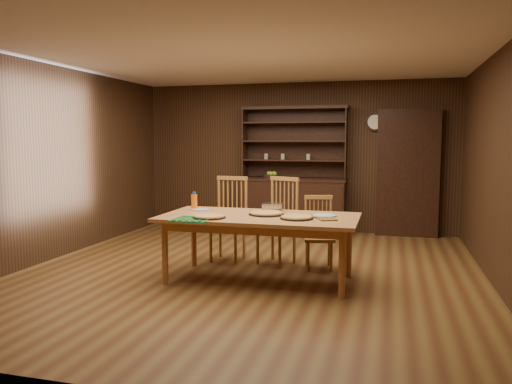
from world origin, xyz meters
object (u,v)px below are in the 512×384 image
(chair_left, at_px, (230,216))
(juice_bottle, at_px, (194,201))
(dining_table, at_px, (259,221))
(chair_right, at_px, (319,230))
(chair_center, at_px, (280,217))
(china_hutch, at_px, (293,198))

(chair_left, bearing_deg, juice_bottle, -108.48)
(dining_table, distance_m, juice_bottle, 0.95)
(chair_right, height_order, juice_bottle, juice_bottle)
(chair_center, relative_size, chair_right, 1.24)
(china_hutch, distance_m, juice_bottle, 2.91)
(chair_left, xyz_separation_m, juice_bottle, (-0.25, -0.63, 0.26))
(dining_table, distance_m, chair_right, 0.98)
(dining_table, bearing_deg, juice_bottle, 163.89)
(china_hutch, height_order, chair_center, china_hutch)
(chair_left, distance_m, chair_center, 0.69)
(dining_table, distance_m, chair_center, 0.89)
(chair_left, height_order, chair_center, chair_center)
(dining_table, height_order, chair_right, chair_right)
(chair_center, bearing_deg, china_hutch, 119.23)
(china_hutch, xyz_separation_m, dining_table, (0.21, -3.07, 0.09))
(dining_table, relative_size, juice_bottle, 10.06)
(dining_table, bearing_deg, chair_left, 125.91)
(chair_left, relative_size, juice_bottle, 5.06)
(dining_table, bearing_deg, china_hutch, 93.82)
(dining_table, bearing_deg, chair_center, 87.06)
(dining_table, relative_size, chair_left, 1.99)
(dining_table, relative_size, chair_center, 1.97)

